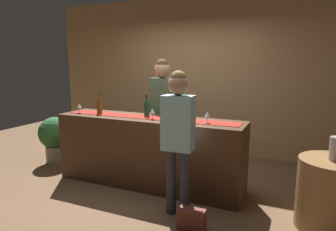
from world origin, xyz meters
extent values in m
plane|color=brown|center=(0.00, 0.00, 0.00)|extent=(10.00, 10.00, 0.00)
cube|color=tan|center=(0.00, 1.90, 1.45)|extent=(6.00, 0.12, 2.90)
cube|color=#472B19|center=(0.00, 0.00, 0.48)|extent=(2.64, 0.60, 0.96)
cube|color=maroon|center=(0.00, 0.00, 0.97)|extent=(2.50, 0.28, 0.01)
cylinder|color=brown|center=(-0.79, -0.01, 1.07)|extent=(0.07, 0.07, 0.21)
cylinder|color=brown|center=(-0.79, -0.01, 1.21)|extent=(0.03, 0.03, 0.08)
cylinder|color=black|center=(-0.79, -0.01, 1.26)|extent=(0.03, 0.03, 0.02)
cylinder|color=#194723|center=(-0.06, 0.08, 1.07)|extent=(0.07, 0.07, 0.21)
cylinder|color=#194723|center=(-0.06, 0.08, 1.21)|extent=(0.03, 0.03, 0.08)
cylinder|color=black|center=(-0.06, 0.08, 1.26)|extent=(0.03, 0.03, 0.02)
cylinder|color=silver|center=(-1.09, -0.10, 0.97)|extent=(0.06, 0.06, 0.00)
cylinder|color=silver|center=(-1.09, -0.10, 1.01)|extent=(0.01, 0.01, 0.08)
cone|color=silver|center=(-1.09, -0.10, 1.08)|extent=(0.07, 0.07, 0.06)
cylinder|color=silver|center=(0.85, -0.04, 0.97)|extent=(0.06, 0.06, 0.00)
cylinder|color=silver|center=(0.85, -0.04, 1.01)|extent=(0.01, 0.01, 0.08)
cone|color=silver|center=(0.85, -0.04, 1.08)|extent=(0.07, 0.07, 0.06)
cylinder|color=silver|center=(0.11, -0.09, 0.97)|extent=(0.06, 0.06, 0.00)
cylinder|color=silver|center=(0.11, -0.09, 1.01)|extent=(0.01, 0.01, 0.08)
cone|color=silver|center=(0.11, -0.09, 1.08)|extent=(0.07, 0.07, 0.06)
cylinder|color=#26262B|center=(0.02, 0.57, 0.41)|extent=(0.11, 0.11, 0.82)
cylinder|color=#26262B|center=(-0.14, 0.59, 0.41)|extent=(0.11, 0.11, 0.82)
cube|color=#4C6B4C|center=(-0.06, 0.58, 1.15)|extent=(0.36, 0.23, 0.65)
sphere|color=tan|center=(-0.06, 0.58, 1.59)|extent=(0.25, 0.25, 0.25)
sphere|color=brown|center=(-0.06, 0.58, 1.66)|extent=(0.19, 0.19, 0.19)
cylinder|color=#33333D|center=(0.61, -0.61, 0.38)|extent=(0.11, 0.11, 0.76)
cylinder|color=#33333D|center=(0.77, -0.61, 0.38)|extent=(0.11, 0.11, 0.76)
cube|color=#99D1E0|center=(0.69, -0.61, 1.06)|extent=(0.35, 0.21, 0.60)
sphere|color=tan|center=(0.69, -0.61, 1.47)|extent=(0.23, 0.23, 0.23)
sphere|color=olive|center=(0.69, -0.61, 1.54)|extent=(0.18, 0.18, 0.18)
cylinder|color=olive|center=(2.24, -0.24, 0.37)|extent=(0.68, 0.68, 0.74)
cylinder|color=#A8A399|center=(2.24, -0.24, 0.86)|extent=(0.13, 0.13, 0.24)
cylinder|color=#9E9389|center=(-1.92, 0.21, 0.15)|extent=(0.33, 0.33, 0.29)
sphere|color=#2D6633|center=(-1.92, 0.21, 0.52)|extent=(0.54, 0.54, 0.54)
cube|color=brown|center=(0.94, -0.85, 0.11)|extent=(0.28, 0.14, 0.22)
camera|label=1|loc=(1.89, -3.55, 1.71)|focal=32.06mm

